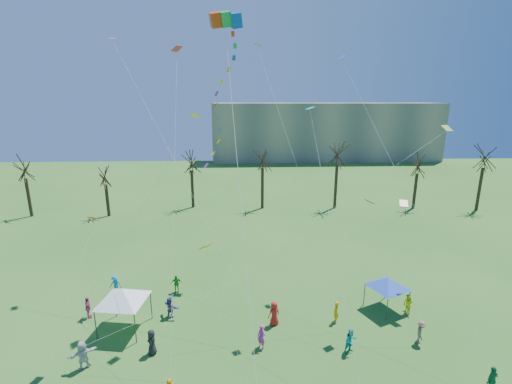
{
  "coord_description": "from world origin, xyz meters",
  "views": [
    {
      "loc": [
        -1.24,
        -15.01,
        16.3
      ],
      "look_at": [
        -0.31,
        5.0,
        11.0
      ],
      "focal_mm": 25.0,
      "sensor_mm": 36.0,
      "label": 1
    }
  ],
  "objects_px": {
    "big_box_kite": "(226,103)",
    "canopy_tent_white": "(123,295)",
    "canopy_tent_blue": "(388,283)",
    "distant_building": "(325,131)"
  },
  "relations": [
    {
      "from": "big_box_kite",
      "to": "canopy_tent_white",
      "type": "distance_m",
      "value": 15.41
    },
    {
      "from": "big_box_kite",
      "to": "distant_building",
      "type": "bearing_deg",
      "value": 72.43
    },
    {
      "from": "big_box_kite",
      "to": "canopy_tent_white",
      "type": "relative_size",
      "value": 5.09
    },
    {
      "from": "big_box_kite",
      "to": "canopy_tent_blue",
      "type": "bearing_deg",
      "value": 15.1
    },
    {
      "from": "big_box_kite",
      "to": "canopy_tent_white",
      "type": "height_order",
      "value": "big_box_kite"
    },
    {
      "from": "canopy_tent_white",
      "to": "canopy_tent_blue",
      "type": "distance_m",
      "value": 19.99
    },
    {
      "from": "canopy_tent_white",
      "to": "big_box_kite",
      "type": "bearing_deg",
      "value": -12.26
    },
    {
      "from": "canopy_tent_blue",
      "to": "distant_building",
      "type": "bearing_deg",
      "value": 80.78
    },
    {
      "from": "distant_building",
      "to": "canopy_tent_white",
      "type": "distance_m",
      "value": 80.65
    },
    {
      "from": "canopy_tent_white",
      "to": "canopy_tent_blue",
      "type": "height_order",
      "value": "canopy_tent_white"
    }
  ]
}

